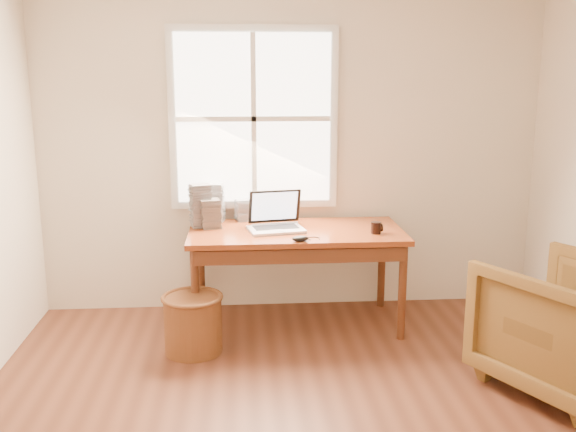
# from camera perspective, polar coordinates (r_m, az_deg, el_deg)

# --- Properties ---
(room_shell) EXTENTS (4.04, 4.54, 2.64)m
(room_shell) POSITION_cam_1_polar(r_m,az_deg,el_deg) (3.09, 2.99, 1.76)
(room_shell) COLOR brown
(room_shell) RESTS_ON ground
(desk) EXTENTS (1.60, 0.80, 0.04)m
(desk) POSITION_cam_1_polar(r_m,az_deg,el_deg) (4.81, 0.72, -1.46)
(desk) COLOR brown
(desk) RESTS_ON room_shell
(armchair) EXTENTS (1.18, 1.19, 0.81)m
(armchair) POSITION_cam_1_polar(r_m,az_deg,el_deg) (4.29, 23.53, -8.91)
(armchair) COLOR brown
(armchair) RESTS_ON room_shell
(wicker_stool) EXTENTS (0.47, 0.47, 0.40)m
(wicker_stool) POSITION_cam_1_polar(r_m,az_deg,el_deg) (4.55, -8.44, -9.52)
(wicker_stool) COLOR brown
(wicker_stool) RESTS_ON room_shell
(laptop) EXTENTS (0.51, 0.52, 0.32)m
(laptop) POSITION_cam_1_polar(r_m,az_deg,el_deg) (4.73, -1.08, 0.54)
(laptop) COLOR silver
(laptop) RESTS_ON desk
(mouse) EXTENTS (0.13, 0.09, 0.04)m
(mouse) POSITION_cam_1_polar(r_m,az_deg,el_deg) (4.48, 1.10, -2.02)
(mouse) COLOR black
(mouse) RESTS_ON desk
(coffee_mug) EXTENTS (0.09, 0.09, 0.08)m
(coffee_mug) POSITION_cam_1_polar(r_m,az_deg,el_deg) (4.73, 7.83, -1.04)
(coffee_mug) COLOR black
(coffee_mug) RESTS_ON desk
(cd_stack_a) EXTENTS (0.17, 0.15, 0.30)m
(cd_stack_a) POSITION_cam_1_polar(r_m,az_deg,el_deg) (5.11, -6.56, 1.21)
(cd_stack_a) COLOR silver
(cd_stack_a) RESTS_ON desk
(cd_stack_b) EXTENTS (0.17, 0.15, 0.22)m
(cd_stack_b) POSITION_cam_1_polar(r_m,az_deg,el_deg) (4.88, -6.90, 0.22)
(cd_stack_b) COLOR #28282D
(cd_stack_b) RESTS_ON desk
(cd_stack_c) EXTENTS (0.18, 0.17, 0.33)m
(cd_stack_c) POSITION_cam_1_polar(r_m,az_deg,el_deg) (4.91, -7.78, 0.91)
(cd_stack_c) COLOR #918F9B
(cd_stack_c) RESTS_ON desk
(cd_stack_d) EXTENTS (0.16, 0.14, 0.17)m
(cd_stack_d) POSITION_cam_1_polar(r_m,az_deg,el_deg) (5.11, -3.89, 0.52)
(cd_stack_d) COLOR #A9ADB4
(cd_stack_d) RESTS_ON desk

